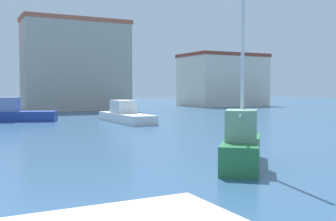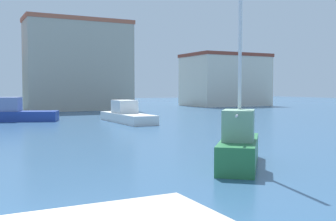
# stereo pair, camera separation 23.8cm
# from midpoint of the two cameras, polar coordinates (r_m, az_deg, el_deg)

# --- Properties ---
(water) EXTENTS (160.00, 160.00, 0.00)m
(water) POSITION_cam_midpoint_polar(r_m,az_deg,el_deg) (30.65, 2.82, -1.99)
(water) COLOR #2D5175
(water) RESTS_ON ground
(sailboat_green_distant_east) EXTENTS (3.72, 4.08, 7.29)m
(sailboat_green_distant_east) POSITION_cam_midpoint_polar(r_m,az_deg,el_deg) (14.51, 9.70, -4.74)
(sailboat_green_distant_east) COLOR #28703D
(sailboat_green_distant_east) RESTS_ON water
(motorboat_white_far_left) EXTENTS (2.03, 7.66, 1.75)m
(motorboat_white_far_left) POSITION_cam_midpoint_polar(r_m,az_deg,el_deg) (33.21, -6.12, -0.62)
(motorboat_white_far_left) COLOR white
(motorboat_white_far_left) RESTS_ON water
(motorboat_blue_mid_harbor) EXTENTS (6.56, 4.10, 1.98)m
(motorboat_blue_mid_harbor) POSITION_cam_midpoint_polar(r_m,az_deg,el_deg) (36.11, -20.69, -0.35)
(motorboat_blue_mid_harbor) COLOR #233D93
(motorboat_blue_mid_harbor) RESTS_ON water
(warehouse_block) EXTENTS (12.97, 5.22, 11.18)m
(warehouse_block) POSITION_cam_midpoint_polar(r_m,az_deg,el_deg) (52.31, -12.67, 6.18)
(warehouse_block) COLOR #B2A893
(warehouse_block) RESTS_ON ground
(harbor_office) EXTENTS (12.27, 8.67, 8.04)m
(harbor_office) POSITION_cam_midpoint_polar(r_m,az_deg,el_deg) (65.45, 7.44, 4.22)
(harbor_office) COLOR beige
(harbor_office) RESTS_ON ground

